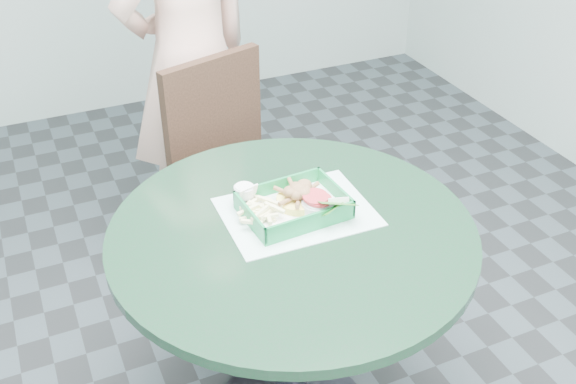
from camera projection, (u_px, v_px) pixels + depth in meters
name	position (u px, v px, depth m)	size (l,w,h in m)	color
cafe_table	(292.00, 284.00, 1.85)	(0.96, 0.96, 0.75)	#2E2C37
dining_chair	(225.00, 171.00, 2.43)	(0.40, 0.40, 0.93)	brown
diner_person	(189.00, 35.00, 2.43)	(0.68, 0.45, 1.88)	beige
placemat	(297.00, 218.00, 1.81)	(0.39, 0.29, 0.00)	silver
food_basket	(294.00, 215.00, 1.80)	(0.26, 0.19, 0.05)	#127E40
crab_sandwich	(299.00, 200.00, 1.80)	(0.12, 0.12, 0.07)	#ECD159
fries_pile	(259.00, 212.00, 1.77)	(0.11, 0.12, 0.04)	#FFF4AF
sauce_ramekin	(246.00, 195.00, 1.82)	(0.06, 0.06, 0.03)	silver
garnish_cup	(321.00, 211.00, 1.77)	(0.12, 0.12, 0.05)	silver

